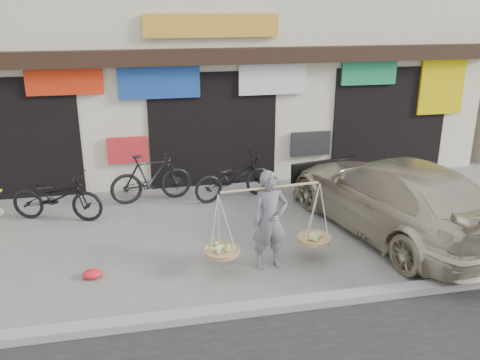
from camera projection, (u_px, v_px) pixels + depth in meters
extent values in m
plane|color=gray|center=(246.00, 248.00, 9.13)|extent=(70.00, 70.00, 0.00)
cube|color=gray|center=(276.00, 306.00, 7.26)|extent=(70.00, 0.25, 0.12)
cube|color=beige|center=(194.00, 29.00, 13.99)|extent=(14.00, 6.00, 7.00)
cube|color=black|center=(213.00, 56.00, 11.22)|extent=(14.00, 0.35, 0.35)
cube|color=black|center=(11.00, 137.00, 11.26)|extent=(3.00, 0.60, 2.70)
cube|color=black|center=(212.00, 127.00, 12.15)|extent=(3.00, 0.60, 2.70)
cube|color=black|center=(384.00, 119.00, 13.04)|extent=(3.00, 0.60, 2.70)
cube|color=red|center=(64.00, 81.00, 10.80)|extent=(1.60, 0.08, 0.60)
cube|color=#1C479F|center=(159.00, 83.00, 11.23)|extent=(1.80, 0.08, 0.70)
cube|color=white|center=(273.00, 79.00, 11.74)|extent=(1.60, 0.08, 0.70)
cube|color=#1E8C54|center=(369.00, 72.00, 12.19)|extent=(1.40, 0.08, 0.60)
cube|color=yellow|center=(442.00, 86.00, 12.71)|extent=(1.20, 0.08, 1.40)
cube|color=red|center=(127.00, 150.00, 11.56)|extent=(0.90, 0.08, 0.60)
cube|color=#272727|center=(310.00, 144.00, 12.47)|extent=(1.00, 0.08, 0.60)
cube|color=gold|center=(212.00, 26.00, 11.07)|extent=(3.00, 0.08, 0.50)
imported|color=slate|center=(270.00, 220.00, 8.22)|extent=(0.64, 0.45, 1.66)
cylinder|color=tan|center=(270.00, 187.00, 8.03)|extent=(1.65, 0.18, 0.04)
cylinder|color=tan|center=(222.00, 252.00, 8.14)|extent=(0.56, 0.56, 0.07)
ellipsoid|color=#A5BF66|center=(222.00, 248.00, 8.12)|extent=(0.39, 0.39, 0.10)
cylinder|color=tan|center=(314.00, 239.00, 8.59)|extent=(0.56, 0.56, 0.07)
ellipsoid|color=#A5BF66|center=(314.00, 236.00, 8.57)|extent=(0.39, 0.39, 0.10)
imported|color=black|center=(57.00, 197.00, 10.17)|extent=(1.98, 1.19, 0.98)
imported|color=black|center=(151.00, 178.00, 11.12)|extent=(1.86, 0.79, 1.09)
imported|color=black|center=(234.00, 178.00, 11.29)|extent=(1.98, 1.10, 0.99)
imported|color=#C1B59B|center=(393.00, 196.00, 9.55)|extent=(3.00, 5.29, 1.45)
cube|color=black|center=(324.00, 170.00, 11.65)|extent=(1.68, 0.44, 0.45)
cube|color=silver|center=(323.00, 173.00, 11.73)|extent=(0.44, 0.11, 0.12)
ellipsoid|color=red|center=(92.00, 274.00, 8.09)|extent=(0.31, 0.25, 0.14)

